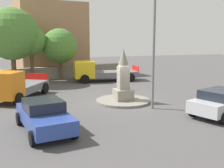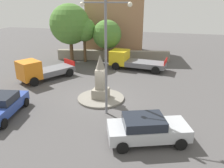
% 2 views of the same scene
% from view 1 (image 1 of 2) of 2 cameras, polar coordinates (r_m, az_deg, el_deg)
% --- Properties ---
extents(ground_plane, '(80.00, 80.00, 0.00)m').
position_cam_1_polar(ground_plane, '(18.70, 2.30, -3.70)').
color(ground_plane, '#4F4C4C').
extents(traffic_island, '(3.65, 3.65, 0.15)m').
position_cam_1_polar(traffic_island, '(18.69, 2.30, -3.47)').
color(traffic_island, gray).
rests_on(traffic_island, ground).
extents(monument, '(1.15, 1.15, 3.44)m').
position_cam_1_polar(monument, '(18.40, 2.33, 1.05)').
color(monument, gray).
rests_on(monument, traffic_island).
extents(streetlamp, '(3.18, 0.28, 7.80)m').
position_cam_1_polar(streetlamp, '(16.64, 8.68, 10.75)').
color(streetlamp, slate).
rests_on(streetlamp, ground).
extents(car_silver_parked_right, '(4.75, 3.31, 1.49)m').
position_cam_1_polar(car_silver_parked_right, '(16.59, 21.90, -3.40)').
color(car_silver_parked_right, '#B7BABF').
rests_on(car_silver_parked_right, ground).
extents(car_blue_approaching, '(2.63, 4.62, 1.48)m').
position_cam_1_polar(car_blue_approaching, '(13.26, -13.81, -6.30)').
color(car_blue_approaching, '#2D479E').
rests_on(car_blue_approaching, ground).
extents(truck_yellow_passing, '(6.32, 2.90, 2.00)m').
position_cam_1_polar(truck_yellow_passing, '(27.14, -2.80, 2.56)').
color(truck_yellow_passing, yellow).
rests_on(truck_yellow_passing, ground).
extents(truck_orange_far_side, '(4.33, 5.62, 2.12)m').
position_cam_1_polar(truck_orange_far_side, '(20.03, -19.42, -0.45)').
color(truck_orange_far_side, orange).
rests_on(truck_orange_far_side, ground).
extents(stone_boundary_wall, '(14.12, 3.39, 1.26)m').
position_cam_1_polar(stone_boundary_wall, '(29.63, -10.00, 2.42)').
color(stone_boundary_wall, gray).
rests_on(stone_boundary_wall, ground).
extents(corner_building, '(8.56, 7.52, 8.15)m').
position_cam_1_polar(corner_building, '(33.79, -12.73, 9.09)').
color(corner_building, '#A87A56').
rests_on(corner_building, ground).
extents(tree_near_wall, '(3.46, 3.46, 5.15)m').
position_cam_1_polar(tree_near_wall, '(28.26, -10.74, 7.70)').
color(tree_near_wall, brown).
rests_on(tree_near_wall, ground).
extents(tree_mid_cluster, '(2.84, 2.84, 5.39)m').
position_cam_1_polar(tree_mid_cluster, '(27.51, -16.37, 8.53)').
color(tree_mid_cluster, brown).
rests_on(tree_mid_cluster, ground).
extents(tree_far_corner, '(4.80, 4.80, 6.98)m').
position_cam_1_polar(tree_far_corner, '(27.19, -19.94, 9.67)').
color(tree_far_corner, brown).
rests_on(tree_far_corner, ground).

